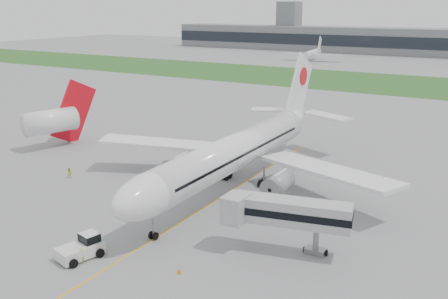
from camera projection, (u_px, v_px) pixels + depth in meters
The scene contains 14 objects.
ground at pixel (221, 197), 69.31m from camera, with size 600.00×600.00×0.00m, color gray.
apron_markings at pixel (201, 209), 65.17m from camera, with size 70.00×70.00×0.04m, color gold, non-canonical shape.
grass_strip at pixel (402, 84), 168.77m from camera, with size 600.00×50.00×0.02m, color #295921.
terminal_building at pixel (447, 43), 257.89m from camera, with size 320.00×22.30×14.00m.
control_tower at pixel (288, 49), 305.31m from camera, with size 12.00×12.00×56.00m, color gray, non-canonical shape.
airliner at pixel (238, 150), 71.77m from camera, with size 48.13×53.95×17.88m.
pushback_tug at pixel (82, 247), 52.64m from camera, with size 4.02×5.14×2.38m.
jet_bridge at pixel (283, 212), 52.77m from camera, with size 13.20×6.41×6.20m.
safety_cone_left at pixel (80, 245), 54.78m from camera, with size 0.44×0.44×0.61m, color orange.
safety_cone_right at pixel (179, 271), 49.47m from camera, with size 0.43×0.43×0.59m, color orange.
ground_crew_near at pixel (82, 256), 51.43m from camera, with size 0.60×0.40×1.65m, color #CCE826.
ground_crew_far at pixel (70, 173), 76.99m from camera, with size 0.78×0.61×1.61m, color gold.
neighbor_aircraft at pixel (54, 120), 92.98m from camera, with size 6.96×15.90×12.83m.
distant_aircraft_left at pixel (312, 61), 239.49m from camera, with size 28.50×25.15×10.90m, color white, non-canonical shape.
Camera 1 is at (33.12, -55.63, 25.63)m, focal length 40.00 mm.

